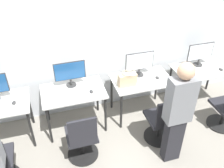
{
  "coord_description": "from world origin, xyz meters",
  "views": [
    {
      "loc": [
        -0.92,
        -2.94,
        3.15
      ],
      "look_at": [
        0.0,
        0.13,
        0.9
      ],
      "focal_mm": 40.0,
      "sensor_mm": 36.0,
      "label": 1
    }
  ],
  "objects_px": {
    "monitor_right": "(140,63)",
    "office_chair_right": "(162,123)",
    "office_chair_left": "(82,140)",
    "mouse_right": "(157,78)",
    "mouse_far_left": "(14,103)",
    "keyboard_far_right": "(207,72)",
    "monitor_far_right": "(200,53)",
    "handbag": "(127,79)",
    "monitor_left": "(70,73)",
    "mouse_far_right": "(221,69)",
    "mouse_left": "(91,91)",
    "person_right": "(178,112)",
    "keyboard_left": "(74,94)",
    "keyboard_right": "(144,81)"
  },
  "relations": [
    {
      "from": "mouse_right",
      "to": "handbag",
      "type": "xyz_separation_m",
      "value": [
        -0.57,
        -0.04,
        0.1
      ]
    },
    {
      "from": "office_chair_left",
      "to": "mouse_right",
      "type": "relative_size",
      "value": 10.09
    },
    {
      "from": "keyboard_left",
      "to": "mouse_left",
      "type": "height_order",
      "value": "mouse_left"
    },
    {
      "from": "mouse_right",
      "to": "monitor_far_right",
      "type": "height_order",
      "value": "monitor_far_right"
    },
    {
      "from": "monitor_left",
      "to": "mouse_far_right",
      "type": "distance_m",
      "value": 2.71
    },
    {
      "from": "keyboard_left",
      "to": "mouse_far_right",
      "type": "relative_size",
      "value": 4.74
    },
    {
      "from": "person_right",
      "to": "mouse_far_right",
      "type": "bearing_deg",
      "value": 33.89
    },
    {
      "from": "mouse_far_left",
      "to": "office_chair_left",
      "type": "xyz_separation_m",
      "value": [
        0.88,
        -0.67,
        -0.39
      ]
    },
    {
      "from": "mouse_right",
      "to": "mouse_far_right",
      "type": "xyz_separation_m",
      "value": [
        1.23,
        -0.08,
        0.0
      ]
    },
    {
      "from": "mouse_far_left",
      "to": "mouse_left",
      "type": "xyz_separation_m",
      "value": [
        1.18,
        -0.06,
        0.0
      ]
    },
    {
      "from": "mouse_far_right",
      "to": "handbag",
      "type": "distance_m",
      "value": 1.8
    },
    {
      "from": "monitor_right",
      "to": "monitor_far_right",
      "type": "bearing_deg",
      "value": 0.16
    },
    {
      "from": "keyboard_right",
      "to": "keyboard_far_right",
      "type": "relative_size",
      "value": 1.0
    },
    {
      "from": "mouse_left",
      "to": "monitor_left",
      "type": "bearing_deg",
      "value": 133.64
    },
    {
      "from": "monitor_left",
      "to": "handbag",
      "type": "relative_size",
      "value": 1.69
    },
    {
      "from": "mouse_left",
      "to": "person_right",
      "type": "relative_size",
      "value": 0.05
    },
    {
      "from": "mouse_right",
      "to": "monitor_far_right",
      "type": "relative_size",
      "value": 0.18
    },
    {
      "from": "monitor_right",
      "to": "mouse_far_right",
      "type": "relative_size",
      "value": 5.62
    },
    {
      "from": "mouse_right",
      "to": "handbag",
      "type": "height_order",
      "value": "handbag"
    },
    {
      "from": "keyboard_left",
      "to": "office_chair_right",
      "type": "relative_size",
      "value": 0.47
    },
    {
      "from": "office_chair_right",
      "to": "monitor_left",
      "type": "bearing_deg",
      "value": 144.28
    },
    {
      "from": "monitor_right",
      "to": "person_right",
      "type": "distance_m",
      "value": 1.25
    },
    {
      "from": "monitor_right",
      "to": "monitor_far_right",
      "type": "height_order",
      "value": "same"
    },
    {
      "from": "mouse_right",
      "to": "keyboard_far_right",
      "type": "xyz_separation_m",
      "value": [
        0.92,
        -0.08,
        -0.01
      ]
    },
    {
      "from": "monitor_far_right",
      "to": "handbag",
      "type": "bearing_deg",
      "value": -170.81
    },
    {
      "from": "mouse_right",
      "to": "mouse_far_left",
      "type": "bearing_deg",
      "value": -179.96
    },
    {
      "from": "office_chair_left",
      "to": "person_right",
      "type": "height_order",
      "value": "person_right"
    },
    {
      "from": "mouse_left",
      "to": "mouse_far_right",
      "type": "bearing_deg",
      "value": -0.49
    },
    {
      "from": "handbag",
      "to": "keyboard_right",
      "type": "bearing_deg",
      "value": 3.74
    },
    {
      "from": "monitor_left",
      "to": "mouse_far_right",
      "type": "height_order",
      "value": "monitor_left"
    },
    {
      "from": "keyboard_far_right",
      "to": "mouse_left",
      "type": "bearing_deg",
      "value": 179.39
    },
    {
      "from": "monitor_right",
      "to": "office_chair_right",
      "type": "xyz_separation_m",
      "value": [
        0.07,
        -0.87,
        -0.62
      ]
    },
    {
      "from": "office_chair_right",
      "to": "handbag",
      "type": "bearing_deg",
      "value": 120.38
    },
    {
      "from": "keyboard_left",
      "to": "monitor_far_right",
      "type": "distance_m",
      "value": 2.41
    },
    {
      "from": "mouse_left",
      "to": "monitor_right",
      "type": "bearing_deg",
      "value": 15.79
    },
    {
      "from": "keyboard_far_right",
      "to": "mouse_far_left",
      "type": "bearing_deg",
      "value": 178.55
    },
    {
      "from": "monitor_left",
      "to": "mouse_left",
      "type": "height_order",
      "value": "monitor_left"
    },
    {
      "from": "mouse_far_left",
      "to": "keyboard_far_right",
      "type": "bearing_deg",
      "value": -1.45
    },
    {
      "from": "mouse_left",
      "to": "office_chair_left",
      "type": "relative_size",
      "value": 0.1
    },
    {
      "from": "monitor_left",
      "to": "keyboard_far_right",
      "type": "relative_size",
      "value": 1.19
    },
    {
      "from": "keyboard_far_right",
      "to": "mouse_right",
      "type": "bearing_deg",
      "value": 174.75
    },
    {
      "from": "mouse_right",
      "to": "person_right",
      "type": "height_order",
      "value": "person_right"
    },
    {
      "from": "monitor_left",
      "to": "mouse_far_right",
      "type": "relative_size",
      "value": 5.62
    },
    {
      "from": "office_chair_left",
      "to": "person_right",
      "type": "distance_m",
      "value": 1.43
    },
    {
      "from": "office_chair_left",
      "to": "person_right",
      "type": "bearing_deg",
      "value": -16.34
    },
    {
      "from": "keyboard_left",
      "to": "handbag",
      "type": "height_order",
      "value": "handbag"
    },
    {
      "from": "mouse_far_left",
      "to": "monitor_far_right",
      "type": "bearing_deg",
      "value": 3.51
    },
    {
      "from": "mouse_left",
      "to": "monitor_far_right",
      "type": "xyz_separation_m",
      "value": [
        2.11,
        0.26,
        0.23
      ]
    },
    {
      "from": "office_chair_left",
      "to": "keyboard_right",
      "type": "distance_m",
      "value": 1.43
    },
    {
      "from": "monitor_left",
      "to": "keyboard_left",
      "type": "relative_size",
      "value": 1.19
    }
  ]
}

